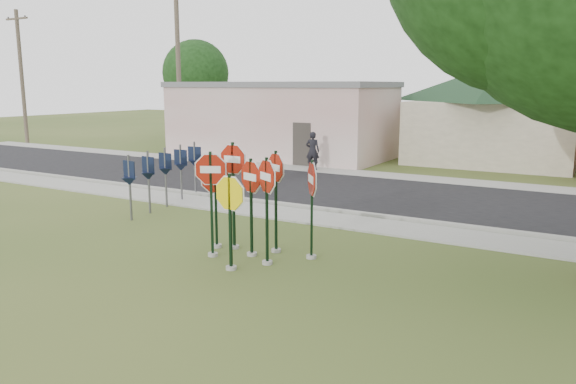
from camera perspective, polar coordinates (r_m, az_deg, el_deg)
The scene contains 20 objects.
ground at distance 12.67m, azimuth -7.74°, elevation -7.90°, with size 120.00×120.00×0.00m, color #374C1C.
sidewalk_near at distance 17.15m, azimuth 3.62°, elevation -2.73°, with size 60.00×1.60×0.06m, color gray.
road at distance 21.18m, azimuth 9.09°, elevation -0.25°, with size 60.00×7.00×0.04m, color black.
sidewalk_far at distance 25.18m, azimuth 12.65°, elevation 1.40°, with size 60.00×1.60×0.06m, color gray.
curb at distance 18.01m, azimuth 5.05°, elevation -1.95°, with size 60.00×0.20×0.14m, color gray.
stop_sign_center at distance 13.25m, azimuth -3.77°, elevation -0.18°, with size 1.02×0.40×2.47m.
stop_sign_yellow at distance 12.31m, azimuth -5.91°, elevation -1.81°, with size 1.08×0.24×2.27m.
stop_sign_left at distance 13.28m, azimuth -7.82°, elevation 0.26°, with size 0.92×0.52×2.63m.
stop_sign_right at distance 12.57m, azimuth -2.17°, elevation -0.39°, with size 0.93×0.56×2.58m.
stop_sign_back_right at distance 13.51m, azimuth -1.24°, elevation 0.39°, with size 0.88×0.49×2.60m.
stop_sign_back_left at distance 13.85m, azimuth -5.59°, elevation 1.19°, with size 1.04×0.24×2.78m.
stop_sign_far_right at distance 13.02m, azimuth 2.44°, elevation -0.33°, with size 0.73×0.87×2.47m.
stop_sign_far_left at distance 14.06m, azimuth -7.36°, elevation -0.30°, with size 0.70×0.74×2.25m.
route_sign_row at distance 19.15m, azimuth -12.34°, elevation 2.11°, with size 1.43×4.63×2.00m.
building_stucco at distance 32.02m, azimuth -0.71°, elevation 7.45°, with size 12.20×6.20×4.20m.
building_house at distance 31.88m, azimuth 20.72°, elevation 9.45°, with size 11.60×11.60×6.20m.
utility_pole_near at distance 32.66m, azimuth -11.07°, elevation 12.27°, with size 2.20×0.26×9.50m.
utility_pole_far at distance 43.16m, azimuth -25.45°, elevation 10.71°, with size 2.20×0.26×9.00m.
bg_tree_left at distance 43.25m, azimuth -9.35°, elevation 11.81°, with size 4.90×4.90×7.35m.
pedestrian at distance 26.66m, azimuth 2.52°, elevation 4.20°, with size 0.66×0.43×1.81m, color black.
Camera 1 is at (7.45, -9.41, 4.05)m, focal length 35.00 mm.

